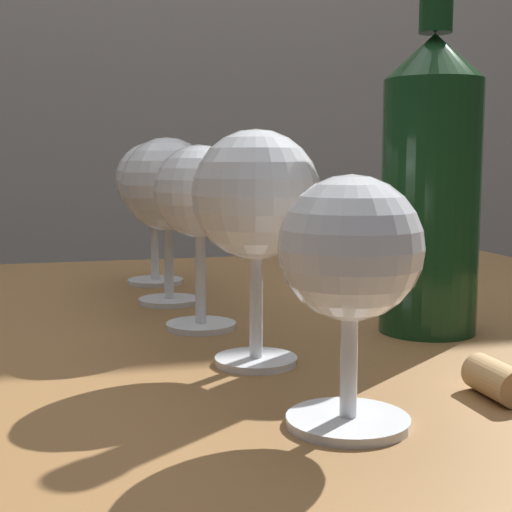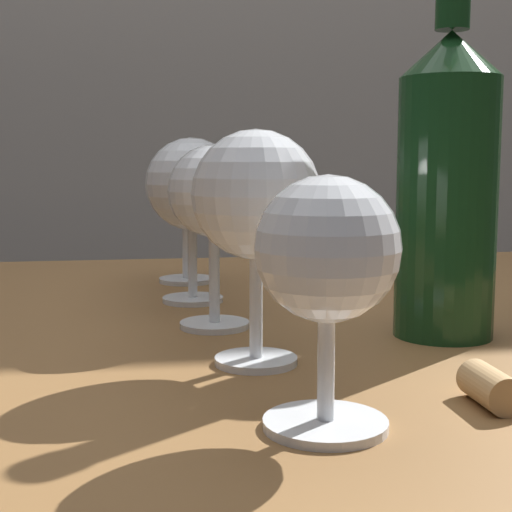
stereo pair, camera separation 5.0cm
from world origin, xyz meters
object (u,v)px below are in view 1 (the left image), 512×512
(wine_glass_port, at_px, (256,200))
(wine_bottle, at_px, (431,176))
(wine_glass_empty, at_px, (168,188))
(wine_glass_merlot, at_px, (200,197))
(wine_glass_chardonnay, at_px, (154,183))
(wine_glass_pinot, at_px, (351,258))
(cork, at_px, (496,380))

(wine_glass_port, xyz_separation_m, wine_bottle, (0.16, 0.06, 0.01))
(wine_glass_port, bearing_deg, wine_glass_empty, 96.64)
(wine_glass_merlot, bearing_deg, wine_glass_chardonnay, 92.15)
(wine_glass_port, xyz_separation_m, wine_glass_empty, (-0.03, 0.23, -0.00))
(wine_glass_port, bearing_deg, wine_glass_pinot, -82.48)
(wine_glass_empty, distance_m, wine_glass_chardonnay, 0.12)
(wine_glass_merlot, bearing_deg, wine_glass_pinot, -82.08)
(wine_bottle, bearing_deg, wine_glass_empty, 137.29)
(wine_glass_empty, bearing_deg, wine_bottle, -42.71)
(wine_glass_merlot, distance_m, wine_bottle, 0.18)
(wine_glass_port, relative_size, wine_glass_merlot, 1.05)
(wine_glass_merlot, relative_size, wine_glass_empty, 0.94)
(wine_bottle, relative_size, cork, 7.85)
(wine_glass_pinot, distance_m, wine_glass_chardonnay, 0.48)
(wine_glass_port, distance_m, wine_glass_empty, 0.23)
(wine_glass_pinot, distance_m, cork, 0.13)
(wine_glass_port, bearing_deg, wine_bottle, 20.71)
(wine_glass_empty, xyz_separation_m, cork, (0.14, -0.34, -0.10))
(cork, bearing_deg, wine_glass_port, 137.73)
(wine_glass_merlot, height_order, wine_bottle, wine_bottle)
(wine_glass_merlot, bearing_deg, wine_bottle, -17.53)
(wine_glass_pinot, height_order, wine_glass_chardonnay, wine_glass_chardonnay)
(wine_glass_merlot, xyz_separation_m, wine_glass_empty, (-0.01, 0.12, 0.00))
(wine_glass_chardonnay, xyz_separation_m, cork, (0.14, -0.46, -0.10))
(wine_glass_port, bearing_deg, wine_glass_merlot, 98.35)
(wine_glass_merlot, relative_size, wine_bottle, 0.46)
(wine_glass_merlot, height_order, cork, wine_glass_merlot)
(wine_glass_empty, relative_size, cork, 3.79)
(wine_bottle, distance_m, cork, 0.21)
(wine_glass_pinot, xyz_separation_m, wine_glass_empty, (-0.04, 0.36, 0.02))
(wine_glass_chardonnay, bearing_deg, wine_glass_port, -85.80)
(wine_glass_port, height_order, wine_bottle, wine_bottle)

